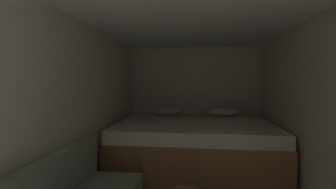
% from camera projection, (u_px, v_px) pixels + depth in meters
% --- Properties ---
extents(wall_back, '(2.75, 0.05, 2.14)m').
position_uv_depth(wall_back, '(195.00, 99.00, 4.80)').
color(wall_back, beige).
rests_on(wall_back, ground).
extents(wall_left, '(0.05, 5.05, 2.14)m').
position_uv_depth(wall_left, '(65.00, 115.00, 2.44)').
color(wall_left, beige).
rests_on(wall_left, ground).
extents(ceiling_slab, '(2.75, 5.05, 0.05)m').
position_uv_depth(ceiling_slab, '(194.00, 4.00, 2.21)').
color(ceiling_slab, white).
rests_on(ceiling_slab, wall_left).
extents(bed, '(2.53, 1.82, 0.92)m').
position_uv_depth(bed, '(194.00, 144.00, 3.87)').
color(bed, olive).
rests_on(bed, ground).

